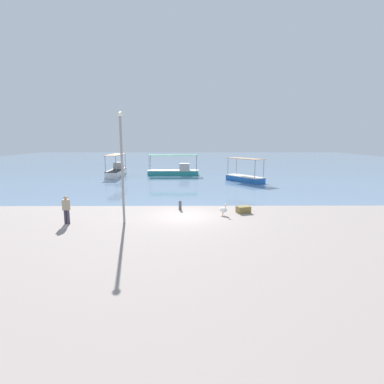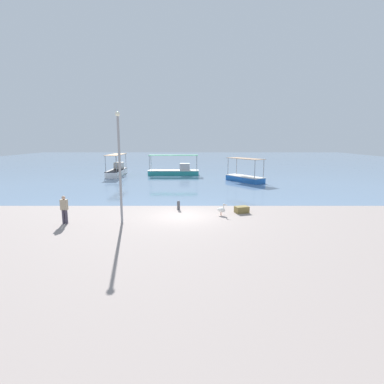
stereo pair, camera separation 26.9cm
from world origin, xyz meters
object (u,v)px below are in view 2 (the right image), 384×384
object	(u,v)px
pelican	(223,210)
lamp_post	(121,163)
mooring_bollard	(180,205)
cargo_crate	(243,210)
fisherman_standing	(66,209)
fishing_boat_near_right	(246,177)
fishing_boat_far_right	(119,170)
fishing_boat_near_left	(176,171)

from	to	relation	value
pelican	lamp_post	world-z (taller)	lamp_post
mooring_bollard	cargo_crate	distance (m)	4.45
pelican	fisherman_standing	distance (m)	9.74
fishing_boat_near_right	fishing_boat_far_right	xyz separation A→B (m)	(-16.55, 6.03, 0.16)
lamp_post	cargo_crate	bearing A→B (deg)	18.43
fishing_boat_far_right	fisherman_standing	world-z (taller)	fishing_boat_far_right
fishing_boat_near_right	pelican	xyz separation A→B (m)	(-4.28, -15.75, -0.15)
fisherman_standing	pelican	bearing A→B (deg)	11.86
fishing_boat_near_right	mooring_bollard	size ratio (longest dim) A/B	7.70
fishing_boat_far_right	lamp_post	bearing A→B (deg)	-75.49
fishing_boat_near_right	fishing_boat_near_left	world-z (taller)	fishing_boat_near_left
fishing_boat_far_right	lamp_post	xyz separation A→B (m)	(6.11, -23.62, 2.93)
fishing_boat_near_right	pelican	size ratio (longest dim) A/B	6.41
fishing_boat_near_right	lamp_post	size ratio (longest dim) A/B	0.79
fishing_boat_far_right	cargo_crate	size ratio (longest dim) A/B	7.25
cargo_crate	pelican	bearing A→B (deg)	-154.49
lamp_post	cargo_crate	size ratio (longest dim) A/B	7.30
fishing_boat_near_left	fisherman_standing	size ratio (longest dim) A/B	4.15
fishing_boat_near_right	cargo_crate	world-z (taller)	fishing_boat_near_right
pelican	fisherman_standing	size ratio (longest dim) A/B	0.47
fishing_boat_near_left	pelican	world-z (taller)	fishing_boat_near_left
fishing_boat_near_left	fisherman_standing	distance (m)	24.88
lamp_post	cargo_crate	distance (m)	8.72
fisherman_standing	cargo_crate	world-z (taller)	fisherman_standing
fisherman_standing	cargo_crate	distance (m)	11.31
fishing_boat_far_right	cargo_crate	distance (m)	25.16
fishing_boat_far_right	mooring_bollard	bearing A→B (deg)	-65.16
fishing_boat_near_left	cargo_crate	distance (m)	22.39
mooring_bollard	fishing_boat_near_left	bearing A→B (deg)	93.86
lamp_post	fishing_boat_near_right	bearing A→B (deg)	59.32
fishing_boat_far_right	mooring_bollard	distance (m)	22.29
fishing_boat_near_right	cargo_crate	distance (m)	15.32
fishing_boat_far_right	pelican	world-z (taller)	fishing_boat_far_right
fishing_boat_near_right	fishing_boat_near_left	bearing A→B (deg)	142.56
mooring_bollard	lamp_post	bearing A→B (deg)	-133.74
lamp_post	fishing_boat_near_left	bearing A→B (deg)	85.63
lamp_post	mooring_bollard	xyz separation A→B (m)	(3.25, 3.40, -3.27)
cargo_crate	mooring_bollard	bearing A→B (deg)	168.87
fishing_boat_near_left	cargo_crate	size ratio (longest dim) A/B	7.86
mooring_bollard	pelican	bearing A→B (deg)	-28.07
lamp_post	fisherman_standing	size ratio (longest dim) A/B	3.85
fisherman_standing	mooring_bollard	bearing A→B (deg)	28.26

